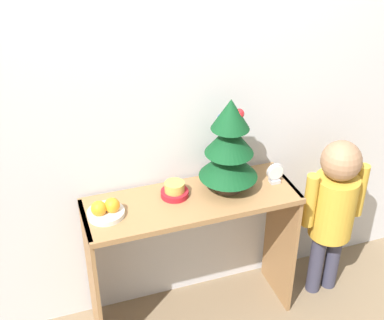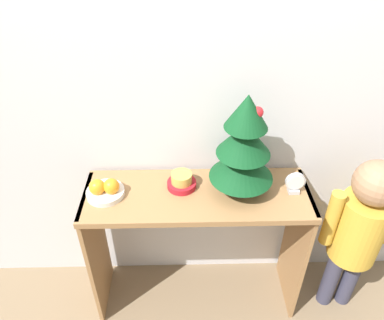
{
  "view_description": "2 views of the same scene",
  "coord_description": "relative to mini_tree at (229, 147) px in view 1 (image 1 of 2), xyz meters",
  "views": [
    {
      "loc": [
        -0.71,
        -1.9,
        2.38
      ],
      "look_at": [
        0.01,
        0.2,
        1.03
      ],
      "focal_mm": 50.0,
      "sensor_mm": 36.0,
      "label": 1
    },
    {
      "loc": [
        -0.06,
        -1.15,
        2.01
      ],
      "look_at": [
        -0.02,
        0.18,
        1.02
      ],
      "focal_mm": 35.0,
      "sensor_mm": 36.0,
      "label": 2
    }
  ],
  "objects": [
    {
      "name": "console_table",
      "position": [
        -0.21,
        -0.03,
        -0.45
      ],
      "size": [
        1.1,
        0.38,
        0.81
      ],
      "color": "olive",
      "rests_on": "ground_plane"
    },
    {
      "name": "child_figure",
      "position": [
        0.61,
        -0.09,
        -0.43
      ],
      "size": [
        0.38,
        0.25,
        1.02
      ],
      "color": "#38384C",
      "rests_on": "ground_plane"
    },
    {
      "name": "mini_tree",
      "position": [
        0.0,
        0.0,
        0.0
      ],
      "size": [
        0.3,
        0.3,
        0.51
      ],
      "color": "#4C3828",
      "rests_on": "console_table"
    },
    {
      "name": "desk_clock",
      "position": [
        0.26,
        -0.03,
        -0.19
      ],
      "size": [
        0.09,
        0.04,
        0.11
      ],
      "color": "#B2B2B7",
      "rests_on": "console_table"
    },
    {
      "name": "singing_bowl",
      "position": [
        -0.28,
        0.02,
        -0.22
      ],
      "size": [
        0.14,
        0.14,
        0.08
      ],
      "color": "#AD1923",
      "rests_on": "console_table"
    },
    {
      "name": "back_wall",
      "position": [
        -0.21,
        0.21,
        0.19
      ],
      "size": [
        7.0,
        0.05,
        2.5
      ],
      "primitive_type": "cube",
      "color": "silver",
      "rests_on": "ground_plane"
    },
    {
      "name": "fruit_bowl",
      "position": [
        -0.64,
        -0.03,
        -0.22
      ],
      "size": [
        0.18,
        0.18,
        0.09
      ],
      "color": "silver",
      "rests_on": "console_table"
    }
  ]
}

